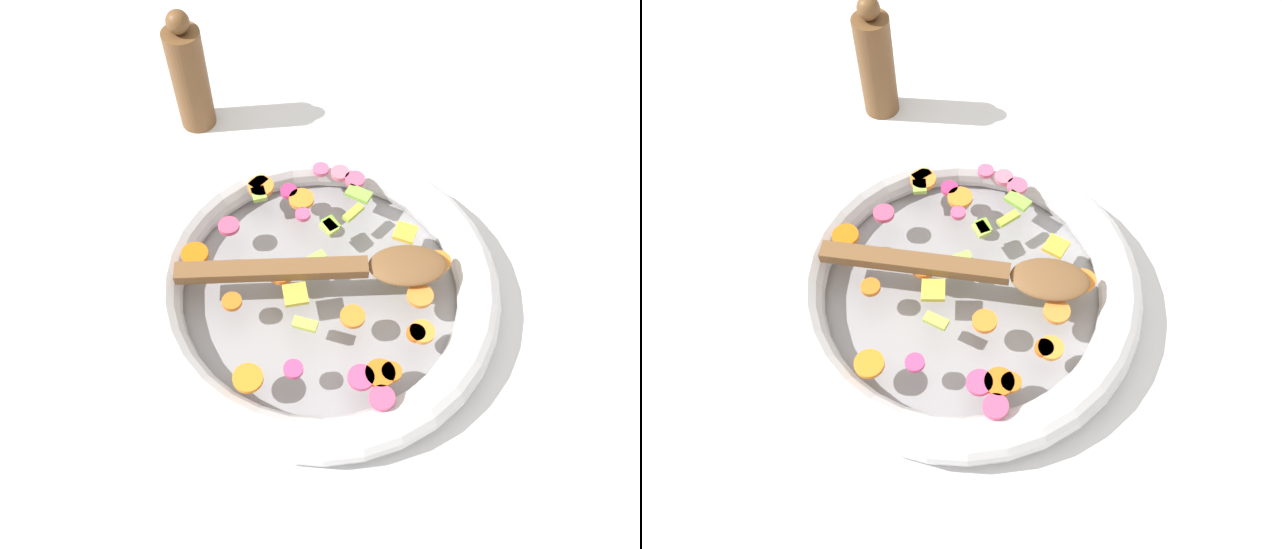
{
  "view_description": "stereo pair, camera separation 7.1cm",
  "coord_description": "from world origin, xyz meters",
  "views": [
    {
      "loc": [
        -0.27,
        0.28,
        0.65
      ],
      "look_at": [
        0.0,
        0.0,
        0.05
      ],
      "focal_mm": 35.0,
      "sensor_mm": 36.0,
      "label": 1
    },
    {
      "loc": [
        -0.31,
        0.22,
        0.65
      ],
      "look_at": [
        0.0,
        0.0,
        0.05
      ],
      "focal_mm": 35.0,
      "sensor_mm": 36.0,
      "label": 2
    }
  ],
  "objects": [
    {
      "name": "ground_plane",
      "position": [
        0.0,
        0.0,
        0.0
      ],
      "size": [
        4.0,
        4.0,
        0.0
      ],
      "primitive_type": "plane",
      "color": "silver"
    },
    {
      "name": "skillet",
      "position": [
        0.0,
        0.0,
        0.02
      ],
      "size": [
        0.42,
        0.42,
        0.05
      ],
      "color": "gray",
      "rests_on": "ground_plane"
    },
    {
      "name": "chopped_vegetables",
      "position": [
        -0.0,
        -0.01,
        0.05
      ],
      "size": [
        0.33,
        0.31,
        0.01
      ],
      "color": "#DE5E14",
      "rests_on": "skillet"
    },
    {
      "name": "wooden_spoon",
      "position": [
        -0.02,
        -0.02,
        0.06
      ],
      "size": [
        0.24,
        0.25,
        0.01
      ],
      "color": "brown",
      "rests_on": "chopped_vegetables"
    },
    {
      "name": "pepper_mill",
      "position": [
        0.34,
        -0.09,
        0.08
      ],
      "size": [
        0.05,
        0.05,
        0.18
      ],
      "color": "brown",
      "rests_on": "ground_plane"
    }
  ]
}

